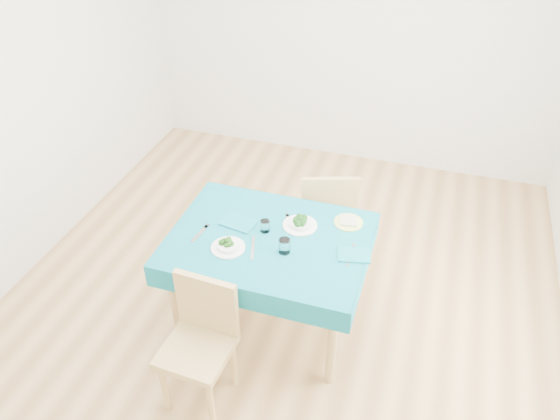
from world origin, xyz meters
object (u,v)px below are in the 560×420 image
(bowl_near, at_px, (228,244))
(bowl_far, at_px, (300,222))
(chair_near, at_px, (195,345))
(chair_far, at_px, (326,202))
(table, at_px, (270,281))
(side_plate, at_px, (348,222))

(bowl_near, distance_m, bowl_far, 0.50)
(chair_near, bearing_deg, bowl_near, 93.80)
(bowl_near, relative_size, bowl_far, 0.94)
(bowl_near, xyz_separation_m, bowl_far, (0.36, 0.35, 0.00))
(chair_far, bearing_deg, table, 58.31)
(table, relative_size, chair_far, 1.22)
(table, height_order, bowl_near, bowl_near)
(side_plate, bearing_deg, chair_near, -122.41)
(bowl_near, bearing_deg, chair_far, 68.72)
(table, relative_size, bowl_near, 5.88)
(chair_far, distance_m, bowl_far, 0.71)
(chair_near, height_order, side_plate, chair_near)
(chair_near, distance_m, side_plate, 1.25)
(chair_near, height_order, bowl_far, chair_near)
(table, height_order, chair_far, chair_far)
(table, bearing_deg, bowl_far, 49.08)
(chair_far, distance_m, bowl_near, 1.11)
(bowl_near, height_order, bowl_far, bowl_far)
(bowl_near, distance_m, side_plate, 0.81)
(bowl_far, bearing_deg, chair_far, 87.49)
(chair_far, relative_size, side_plate, 5.38)
(bowl_near, bearing_deg, chair_near, -89.60)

